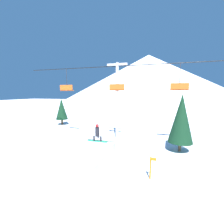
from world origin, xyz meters
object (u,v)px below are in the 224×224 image
object	(u,v)px
pine_tree_near	(181,118)
trail_marker	(151,167)
distant_skier	(98,133)
snowboarder	(97,133)
snow_ramp	(89,165)

from	to	relation	value
pine_tree_near	trail_marker	bearing A→B (deg)	-114.01
trail_marker	distant_skier	xyz separation A→B (m)	(-6.56, 7.39, -0.14)
snowboarder	trail_marker	world-z (taller)	snowboarder
distant_skier	pine_tree_near	bearing A→B (deg)	-10.87
snow_ramp	pine_tree_near	distance (m)	9.55
trail_marker	distant_skier	bearing A→B (deg)	131.60
distant_skier	snowboarder	bearing A→B (deg)	-68.65
pine_tree_near	distant_skier	distance (m)	9.58
pine_tree_near	snowboarder	bearing A→B (deg)	-141.48
snowboarder	trail_marker	size ratio (longest dim) A/B	1.03
snowboarder	pine_tree_near	world-z (taller)	pine_tree_near
snowboarder	trail_marker	distance (m)	4.33
snowboarder	pine_tree_near	xyz separation A→B (m)	(6.40, 5.10, 0.56)
snowboarder	snow_ramp	bearing A→B (deg)	-85.08
snowboarder	distant_skier	world-z (taller)	snowboarder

